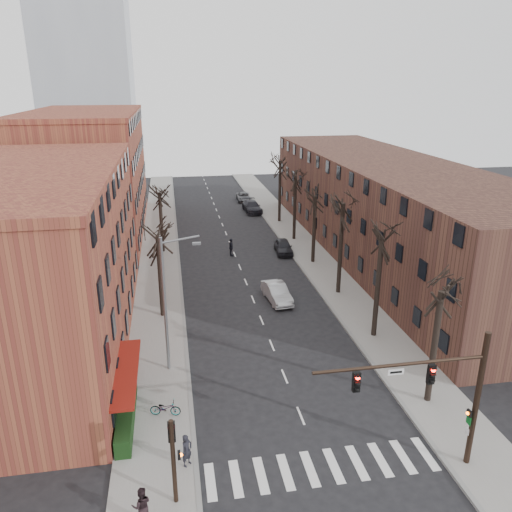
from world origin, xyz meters
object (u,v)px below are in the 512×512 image
silver_sedan (277,293)px  bicycle (165,408)px  parked_car_near (283,247)px  pedestrian_a (187,450)px  parked_car_mid (252,207)px

silver_sedan → bicycle: 17.02m
parked_car_near → pedestrian_a: 32.58m
parked_car_mid → bicycle: bearing=-108.2°
parked_car_near → parked_car_mid: bearing=95.1°
parked_car_mid → pedestrian_a: 50.15m
silver_sedan → bicycle: size_ratio=2.65×
parked_car_near → bicycle: bearing=-111.8°
silver_sedan → pedestrian_a: size_ratio=2.68×
bicycle → parked_car_mid: bearing=-3.2°
parked_car_near → bicycle: parked_car_near is taller
parked_car_near → bicycle: (-12.73, -26.36, -0.13)m
bicycle → parked_car_near: bearing=-13.6°
silver_sedan → bicycle: (-9.37, -14.21, -0.15)m
parked_car_near → pedestrian_a: bearing=-107.1°
parked_car_near → parked_car_mid: (-0.37, 18.44, 0.06)m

